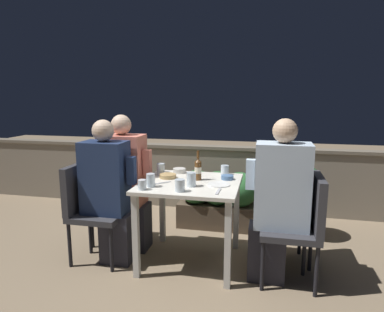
# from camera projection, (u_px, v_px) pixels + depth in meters

# --- Properties ---
(ground_plane) EXTENTS (16.00, 16.00, 0.00)m
(ground_plane) POSITION_uv_depth(u_px,v_px,m) (191.00, 261.00, 3.12)
(ground_plane) COLOR #847056
(parapet_wall) EXTENTS (9.00, 0.18, 0.84)m
(parapet_wall) POSITION_uv_depth(u_px,v_px,m) (216.00, 177.00, 4.48)
(parapet_wall) COLOR gray
(parapet_wall) RESTS_ON ground_plane
(dining_table) EXTENTS (0.85, 0.82, 0.74)m
(dining_table) POSITION_uv_depth(u_px,v_px,m) (190.00, 194.00, 3.01)
(dining_table) COLOR silver
(dining_table) RESTS_ON ground_plane
(planter_hedge) EXTENTS (0.89, 0.47, 0.64)m
(planter_hedge) POSITION_uv_depth(u_px,v_px,m) (218.00, 196.00, 3.88)
(planter_hedge) COLOR brown
(planter_hedge) RESTS_ON ground_plane
(chair_left_near) EXTENTS (0.46, 0.45, 0.88)m
(chair_left_near) POSITION_uv_depth(u_px,v_px,m) (89.00, 203.00, 3.10)
(chair_left_near) COLOR #333338
(chair_left_near) RESTS_ON ground_plane
(person_navy_jumper) EXTENTS (0.48, 0.26, 1.29)m
(person_navy_jumper) POSITION_uv_depth(u_px,v_px,m) (109.00, 192.00, 3.03)
(person_navy_jumper) COLOR #282833
(person_navy_jumper) RESTS_ON ground_plane
(chair_left_far) EXTENTS (0.46, 0.45, 0.88)m
(chair_left_far) POSITION_uv_depth(u_px,v_px,m) (108.00, 194.00, 3.35)
(chair_left_far) COLOR #333338
(chair_left_far) RESTS_ON ground_plane
(person_coral_top) EXTENTS (0.49, 0.26, 1.31)m
(person_coral_top) POSITION_uv_depth(u_px,v_px,m) (126.00, 183.00, 3.29)
(person_coral_top) COLOR #282833
(person_coral_top) RESTS_ON ground_plane
(chair_right_near) EXTENTS (0.46, 0.45, 0.88)m
(chair_right_near) POSITION_uv_depth(u_px,v_px,m) (303.00, 219.00, 2.69)
(chair_right_near) COLOR #333338
(chair_right_near) RESTS_ON ground_plane
(person_blue_shirt) EXTENTS (0.50, 0.26, 1.32)m
(person_blue_shirt) POSITION_uv_depth(u_px,v_px,m) (278.00, 201.00, 2.71)
(person_blue_shirt) COLOR #282833
(person_blue_shirt) RESTS_ON ground_plane
(chair_right_far) EXTENTS (0.46, 0.45, 0.88)m
(chair_right_far) POSITION_uv_depth(u_px,v_px,m) (292.00, 206.00, 3.00)
(chair_right_far) COLOR #333338
(chair_right_far) RESTS_ON ground_plane
(beer_bottle) EXTENTS (0.06, 0.06, 0.26)m
(beer_bottle) POSITION_uv_depth(u_px,v_px,m) (198.00, 169.00, 3.04)
(beer_bottle) COLOR brown
(beer_bottle) RESTS_ON dining_table
(plate_0) EXTENTS (0.19, 0.19, 0.01)m
(plate_0) POSITION_uv_depth(u_px,v_px,m) (219.00, 185.00, 2.89)
(plate_0) COLOR white
(plate_0) RESTS_ON dining_table
(bowl_0) EXTENTS (0.12, 0.12, 0.05)m
(bowl_0) POSITION_uv_depth(u_px,v_px,m) (179.00, 170.00, 3.33)
(bowl_0) COLOR beige
(bowl_0) RESTS_ON dining_table
(bowl_1) EXTENTS (0.15, 0.15, 0.04)m
(bowl_1) POSITION_uv_depth(u_px,v_px,m) (168.00, 176.00, 3.13)
(bowl_1) COLOR tan
(bowl_1) RESTS_ON dining_table
(bowl_2) EXTENTS (0.11, 0.11, 0.04)m
(bowl_2) POSITION_uv_depth(u_px,v_px,m) (227.00, 177.00, 3.08)
(bowl_2) COLOR #4C709E
(bowl_2) RESTS_ON dining_table
(glass_cup_0) EXTENTS (0.07, 0.07, 0.08)m
(glass_cup_0) POSITION_uv_depth(u_px,v_px,m) (142.00, 185.00, 2.74)
(glass_cup_0) COLOR silver
(glass_cup_0) RESTS_ON dining_table
(glass_cup_1) EXTENTS (0.08, 0.08, 0.09)m
(glass_cup_1) POSITION_uv_depth(u_px,v_px,m) (225.00, 170.00, 3.25)
(glass_cup_1) COLOR silver
(glass_cup_1) RESTS_ON dining_table
(glass_cup_2) EXTENTS (0.08, 0.08, 0.11)m
(glass_cup_2) POSITION_uv_depth(u_px,v_px,m) (161.00, 169.00, 3.23)
(glass_cup_2) COLOR silver
(glass_cup_2) RESTS_ON dining_table
(glass_cup_3) EXTENTS (0.08, 0.08, 0.10)m
(glass_cup_3) POSITION_uv_depth(u_px,v_px,m) (180.00, 185.00, 2.69)
(glass_cup_3) COLOR silver
(glass_cup_3) RESTS_ON dining_table
(glass_cup_4) EXTENTS (0.08, 0.08, 0.12)m
(glass_cup_4) POSITION_uv_depth(u_px,v_px,m) (191.00, 179.00, 2.84)
(glass_cup_4) COLOR silver
(glass_cup_4) RESTS_ON dining_table
(glass_cup_5) EXTENTS (0.07, 0.07, 0.11)m
(glass_cup_5) POSITION_uv_depth(u_px,v_px,m) (151.00, 180.00, 2.82)
(glass_cup_5) COLOR silver
(glass_cup_5) RESTS_ON dining_table
(fork_0) EXTENTS (0.13, 0.14, 0.01)m
(fork_0) POSITION_uv_depth(u_px,v_px,m) (162.00, 183.00, 2.94)
(fork_0) COLOR silver
(fork_0) RESTS_ON dining_table
(fork_1) EXTENTS (0.04, 0.17, 0.01)m
(fork_1) POSITION_uv_depth(u_px,v_px,m) (196.00, 174.00, 3.27)
(fork_1) COLOR silver
(fork_1) RESTS_ON dining_table
(fork_2) EXTENTS (0.03, 0.17, 0.01)m
(fork_2) POSITION_uv_depth(u_px,v_px,m) (218.00, 191.00, 2.69)
(fork_2) COLOR silver
(fork_2) RESTS_ON dining_table
(potted_plant) EXTENTS (0.41, 0.41, 0.79)m
(potted_plant) POSITION_uv_depth(u_px,v_px,m) (301.00, 193.00, 3.56)
(potted_plant) COLOR brown
(potted_plant) RESTS_ON ground_plane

